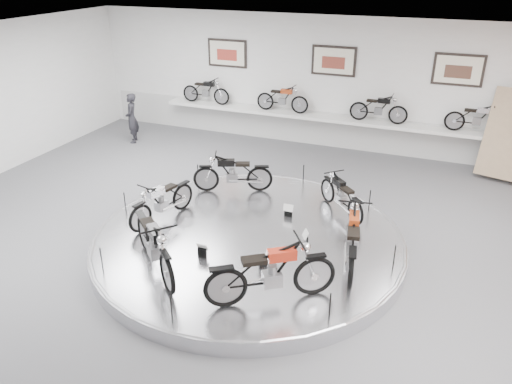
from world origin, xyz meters
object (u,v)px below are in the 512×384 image
at_px(shelf, 328,118).
at_px(bike_c, 162,201).
at_px(bike_e, 271,272).
at_px(bike_a, 341,195).
at_px(bike_b, 233,173).
at_px(display_platform, 248,241).
at_px(visitor, 132,118).
at_px(bike_d, 154,244).
at_px(bike_f, 353,238).

distance_m(shelf, bike_c, 6.78).
height_order(bike_c, bike_e, bike_e).
xyz_separation_m(bike_a, bike_c, (-3.51, -1.79, 0.03)).
height_order(bike_b, bike_e, bike_e).
relative_size(display_platform, visitor, 4.00).
distance_m(bike_b, bike_c, 2.09).
distance_m(bike_d, bike_f, 3.62).
distance_m(bike_b, visitor, 5.63).
height_order(shelf, bike_f, bike_f).
distance_m(display_platform, shelf, 6.46).
xyz_separation_m(bike_e, bike_f, (1.01, 1.60, -0.02)).
bearing_deg(visitor, bike_e, 19.64).
relative_size(bike_a, visitor, 0.92).
relative_size(bike_b, bike_f, 0.89).
bearing_deg(bike_f, bike_a, 7.59).
xyz_separation_m(bike_b, bike_d, (0.09, -3.63, 0.07)).
xyz_separation_m(bike_d, bike_f, (3.27, 1.54, -0.01)).
distance_m(bike_d, visitor, 8.15).
bearing_deg(display_platform, shelf, 90.00).
height_order(bike_c, bike_d, bike_d).
height_order(bike_b, bike_f, bike_f).
bearing_deg(bike_a, display_platform, 93.83).
bearing_deg(visitor, bike_f, 30.86).
xyz_separation_m(shelf, bike_f, (2.18, -6.64, -0.16)).
distance_m(shelf, bike_e, 8.33).
xyz_separation_m(bike_f, visitor, (-8.21, 4.94, -0.04)).
xyz_separation_m(bike_b, bike_e, (2.35, -3.70, 0.08)).
bearing_deg(bike_a, bike_b, 42.58).
distance_m(bike_c, bike_d, 1.93).
height_order(shelf, bike_b, bike_b).
distance_m(bike_b, bike_d, 3.64).
bearing_deg(bike_c, bike_d, 41.48).
xyz_separation_m(display_platform, bike_c, (-1.99, -0.07, 0.62)).
distance_m(bike_a, bike_c, 3.94).
bearing_deg(bike_f, bike_d, 104.27).
bearing_deg(bike_d, visitor, 169.03).
height_order(bike_c, visitor, visitor).
relative_size(bike_a, bike_c, 0.93).
height_order(bike_d, visitor, visitor).
bearing_deg(shelf, bike_c, -107.06).
bearing_deg(bike_b, bike_e, 100.15).
height_order(display_platform, shelf, shelf).
distance_m(bike_c, bike_f, 4.17).
height_order(bike_a, bike_e, bike_e).
bearing_deg(shelf, bike_a, -71.97).
bearing_deg(bike_a, shelf, -26.42).
bearing_deg(bike_c, display_platform, 106.00).
distance_m(bike_c, visitor, 6.26).
distance_m(display_platform, bike_c, 2.08).
bearing_deg(bike_a, bike_f, 154.04).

